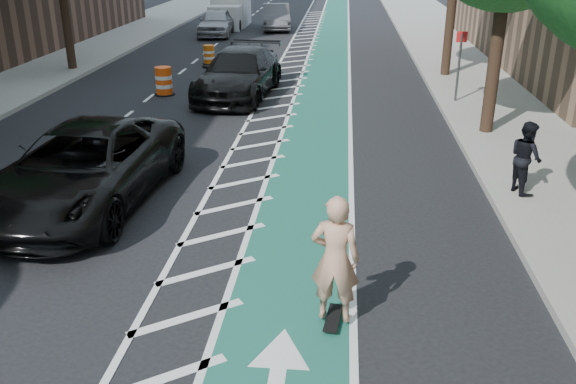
# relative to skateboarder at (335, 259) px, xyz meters

# --- Properties ---
(ground) EXTENTS (120.00, 120.00, 0.00)m
(ground) POSITION_rel_skateboarder_xyz_m (-3.70, 1.32, -1.07)
(ground) COLOR black
(ground) RESTS_ON ground
(bike_lane) EXTENTS (2.00, 90.00, 0.01)m
(bike_lane) POSITION_rel_skateboarder_xyz_m (-0.70, 11.32, -1.07)
(bike_lane) COLOR #1A5E53
(bike_lane) RESTS_ON ground
(buffer_strip) EXTENTS (1.40, 90.00, 0.01)m
(buffer_strip) POSITION_rel_skateboarder_xyz_m (-2.20, 11.32, -1.07)
(buffer_strip) COLOR silver
(buffer_strip) RESTS_ON ground
(sidewalk_right) EXTENTS (5.00, 90.00, 0.15)m
(sidewalk_right) POSITION_rel_skateboarder_xyz_m (5.80, 11.32, -1.00)
(sidewalk_right) COLOR gray
(sidewalk_right) RESTS_ON ground
(curb_right) EXTENTS (0.12, 90.00, 0.16)m
(curb_right) POSITION_rel_skateboarder_xyz_m (3.35, 11.32, -0.99)
(curb_right) COLOR gray
(curb_right) RESTS_ON ground
(curb_left) EXTENTS (0.12, 90.00, 0.16)m
(curb_left) POSITION_rel_skateboarder_xyz_m (-10.75, 11.32, -0.99)
(curb_left) COLOR gray
(curb_left) RESTS_ON ground
(sign_post) EXTENTS (0.35, 0.08, 2.47)m
(sign_post) POSITION_rel_skateboarder_xyz_m (3.90, 13.32, 0.28)
(sign_post) COLOR #4C4C4C
(sign_post) RESTS_ON ground
(skateboard) EXTENTS (0.29, 0.75, 0.10)m
(skateboard) POSITION_rel_skateboarder_xyz_m (-0.00, 0.00, -0.99)
(skateboard) COLOR black
(skateboard) RESTS_ON ground
(skateboarder) EXTENTS (0.76, 0.55, 1.95)m
(skateboarder) POSITION_rel_skateboarder_xyz_m (0.00, 0.00, 0.00)
(skateboarder) COLOR tan
(skateboarder) RESTS_ON skateboard
(suv_near) EXTENTS (3.12, 6.16, 1.67)m
(suv_near) POSITION_rel_skateboarder_xyz_m (-5.35, 3.99, -0.24)
(suv_near) COLOR black
(suv_near) RESTS_ON ground
(suv_far) EXTENTS (2.87, 5.93, 1.66)m
(suv_far) POSITION_rel_skateboarder_xyz_m (-3.70, 13.92, -0.24)
(suv_far) COLOR black
(suv_far) RESTS_ON ground
(car_silver) EXTENTS (2.14, 4.66, 1.55)m
(car_silver) POSITION_rel_skateboarder_xyz_m (-7.52, 28.74, -0.30)
(car_silver) COLOR #9D9DA2
(car_silver) RESTS_ON ground
(car_grey) EXTENTS (2.25, 4.86, 1.54)m
(car_grey) POSITION_rel_skateboarder_xyz_m (-4.28, 31.70, -0.30)
(car_grey) COLOR #555459
(car_grey) RESTS_ON ground
(pedestrian) EXTENTS (0.80, 0.91, 1.59)m
(pedestrian) POSITION_rel_skateboarder_xyz_m (4.00, 5.12, -0.13)
(pedestrian) COLOR black
(pedestrian) RESTS_ON sidewalk_right
(box_truck) EXTENTS (2.18, 4.72, 1.96)m
(box_truck) POSITION_rel_skateboarder_xyz_m (-7.43, 32.88, -0.17)
(box_truck) COLOR silver
(box_truck) RESTS_ON ground
(barrel_a) EXTENTS (0.71, 0.71, 0.96)m
(barrel_a) POSITION_rel_skateboarder_xyz_m (-6.58, 6.50, -0.62)
(barrel_a) COLOR orange
(barrel_a) RESTS_ON ground
(barrel_b) EXTENTS (0.75, 0.75, 1.02)m
(barrel_b) POSITION_rel_skateboarder_xyz_m (-6.47, 13.87, -0.59)
(barrel_b) COLOR #FF4E0D
(barrel_b) RESTS_ON ground
(barrel_c) EXTENTS (0.62, 0.62, 0.84)m
(barrel_c) POSITION_rel_skateboarder_xyz_m (-6.10, 19.98, -0.68)
(barrel_c) COLOR #DB5B0B
(barrel_c) RESTS_ON ground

